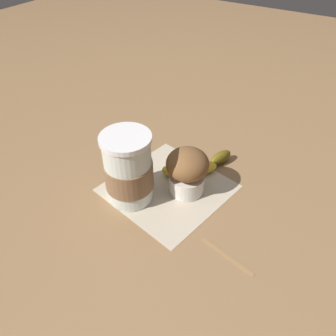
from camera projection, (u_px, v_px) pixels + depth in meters
name	position (u px, v px, depth m)	size (l,w,h in m)	color
ground_plane	(168.00, 188.00, 0.70)	(3.00, 3.00, 0.00)	#936D47
paper_napkin	(168.00, 188.00, 0.70)	(0.23, 0.23, 0.00)	beige
coffee_cup	(129.00, 170.00, 0.64)	(0.10, 0.10, 0.15)	silver
muffin	(187.00, 170.00, 0.66)	(0.09, 0.09, 0.10)	white
banana	(200.00, 166.00, 0.74)	(0.15, 0.12, 0.03)	gold
wooden_stirrer	(227.00, 256.00, 0.57)	(0.11, 0.01, 0.00)	#9E7547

